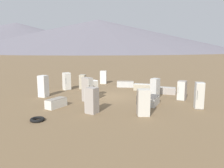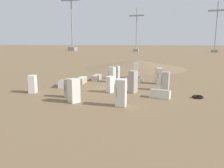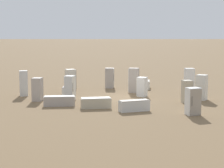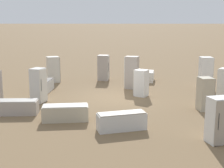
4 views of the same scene
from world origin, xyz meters
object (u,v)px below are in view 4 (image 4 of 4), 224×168
object	(u,v)px
discarded_fridge_2	(15,107)
discarded_fridge_7	(122,121)
discarded_fridge_5	(65,113)
discarded_fridge_13	(38,85)
discarded_fridge_11	(206,73)
discarded_fridge_12	(205,94)
discarded_fridge_9	(220,120)
discarded_fridge_0	(44,86)
discarded_fridge_14	(53,70)
discarded_fridge_15	(141,83)
discarded_fridge_3	(132,73)
discarded_fridge_1	(103,68)
scrap_tire	(134,73)
discarded_fridge_8	(149,76)

from	to	relation	value
discarded_fridge_2	discarded_fridge_7	distance (m)	4.93
discarded_fridge_5	discarded_fridge_13	world-z (taller)	discarded_fridge_13
discarded_fridge_11	discarded_fridge_12	size ratio (longest dim) A/B	1.26
discarded_fridge_9	discarded_fridge_5	bearing A→B (deg)	-39.34
discarded_fridge_0	discarded_fridge_12	world-z (taller)	discarded_fridge_12
discarded_fridge_7	discarded_fridge_12	size ratio (longest dim) A/B	1.26
discarded_fridge_14	discarded_fridge_15	xyz separation A→B (m)	(-3.63, -5.49, -0.13)
discarded_fridge_3	discarded_fridge_1	bearing A→B (deg)	50.43
discarded_fridge_13	scrap_tire	distance (m)	10.02
discarded_fridge_7	scrap_tire	bearing A→B (deg)	157.88
discarded_fridge_2	scrap_tire	xyz separation A→B (m)	(10.69, -5.50, -0.22)
discarded_fridge_5	scrap_tire	world-z (taller)	discarded_fridge_5
discarded_fridge_11	discarded_fridge_13	bearing A→B (deg)	-72.29
discarded_fridge_13	discarded_fridge_7	bearing A→B (deg)	63.09
discarded_fridge_5	discarded_fridge_2	bearing A→B (deg)	63.33
discarded_fridge_3	discarded_fridge_15	xyz separation A→B (m)	(-1.88, -0.45, -0.25)
discarded_fridge_8	discarded_fridge_9	size ratio (longest dim) A/B	1.08
discarded_fridge_7	scrap_tire	distance (m)	12.54
discarded_fridge_11	discarded_fridge_7	bearing A→B (deg)	-37.18
discarded_fridge_13	discarded_fridge_14	size ratio (longest dim) A/B	1.00
discarded_fridge_1	discarded_fridge_15	world-z (taller)	discarded_fridge_1
discarded_fridge_11	discarded_fridge_9	bearing A→B (deg)	-14.85
discarded_fridge_3	discarded_fridge_5	world-z (taller)	discarded_fridge_3
discarded_fridge_2	scrap_tire	size ratio (longest dim) A/B	2.34
discarded_fridge_3	discarded_fridge_12	world-z (taller)	discarded_fridge_3
discarded_fridge_8	discarded_fridge_13	distance (m)	8.24
discarded_fridge_1	discarded_fridge_11	distance (m)	6.67
discarded_fridge_3	discarded_fridge_14	world-z (taller)	discarded_fridge_3
discarded_fridge_12	scrap_tire	size ratio (longest dim) A/B	1.76
discarded_fridge_1	discarded_fridge_12	distance (m)	8.67
discarded_fridge_13	discarded_fridge_11	bearing A→B (deg)	127.41
discarded_fridge_7	discarded_fridge_9	world-z (taller)	discarded_fridge_9
discarded_fridge_5	discarded_fridge_13	size ratio (longest dim) A/B	1.12
discarded_fridge_1	discarded_fridge_11	world-z (taller)	discarded_fridge_11
discarded_fridge_7	discarded_fridge_9	distance (m)	3.40
discarded_fridge_2	discarded_fridge_11	bearing A→B (deg)	115.82
discarded_fridge_7	discarded_fridge_14	world-z (taller)	discarded_fridge_14
discarded_fridge_9	discarded_fridge_13	distance (m)	8.81
discarded_fridge_2	discarded_fridge_8	distance (m)	10.08
discarded_fridge_5	discarded_fridge_12	world-z (taller)	discarded_fridge_12
discarded_fridge_0	discarded_fridge_11	distance (m)	9.42
discarded_fridge_14	discarded_fridge_15	bearing A→B (deg)	32.03
discarded_fridge_14	scrap_tire	world-z (taller)	discarded_fridge_14
discarded_fridge_12	discarded_fridge_14	distance (m)	10.30
discarded_fridge_8	discarded_fridge_11	distance (m)	3.97
discarded_fridge_9	scrap_tire	size ratio (longest dim) A/B	1.80
discarded_fridge_0	discarded_fridge_15	world-z (taller)	discarded_fridge_15
discarded_fridge_3	discarded_fridge_11	bearing A→B (deg)	-73.27
discarded_fridge_0	discarded_fridge_9	size ratio (longest dim) A/B	1.15
discarded_fridge_3	discarded_fridge_14	xyz separation A→B (m)	(1.74, 5.04, -0.12)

